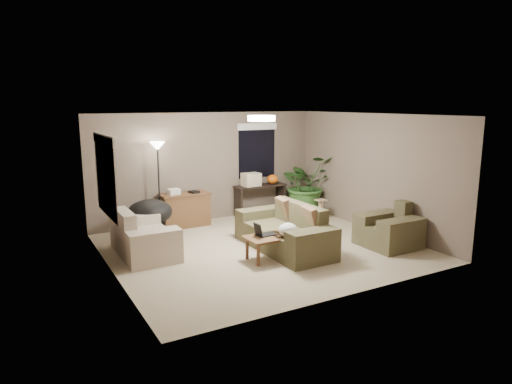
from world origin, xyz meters
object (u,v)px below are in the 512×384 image
desk (185,210)px  armchair (389,231)px  loveseat (143,239)px  houseplant (306,191)px  papasan_chair (150,216)px  floor_lamp (158,157)px  console_table (260,198)px  main_sofa (286,234)px  cat_scratching_post (321,211)px  coffee_table (273,239)px

desk → armchair: bearing=-48.4°
loveseat → houseplant: 4.59m
papasan_chair → desk: bearing=29.4°
armchair → floor_lamp: floor_lamp is taller
papasan_chair → houseplant: bearing=3.4°
console_table → main_sofa: bearing=-109.4°
papasan_chair → floor_lamp: bearing=54.7°
loveseat → desk: size_ratio=1.45×
main_sofa → desk: size_ratio=2.00×
loveseat → console_table: bearing=24.9°
houseplant → cat_scratching_post: bearing=-99.0°
main_sofa → houseplant: houseplant is taller
main_sofa → armchair: size_ratio=2.20×
console_table → cat_scratching_post: console_table is taller
armchair → floor_lamp: 4.95m
desk → coffee_table: bearing=-78.0°
floor_lamp → cat_scratching_post: bearing=-16.7°
main_sofa → armchair: same height
desk → cat_scratching_post: size_ratio=2.20×
papasan_chair → cat_scratching_post: papasan_chair is taller
desk → console_table: (1.97, 0.08, 0.06)m
cat_scratching_post → armchair: bearing=-91.0°
cat_scratching_post → floor_lamp: bearing=163.3°
main_sofa → houseplant: size_ratio=1.51×
floor_lamp → main_sofa: bearing=-55.9°
armchair → coffee_table: size_ratio=1.00×
coffee_table → console_table: console_table is taller
floor_lamp → coffee_table: bearing=-67.3°
papasan_chair → main_sofa: bearing=-43.4°
coffee_table → papasan_chair: papasan_chair is taller
desk → console_table: 1.97m
floor_lamp → loveseat: bearing=-118.3°
console_table → houseplant: 1.17m
loveseat → console_table: loveseat is taller
armchair → desk: (-2.91, 3.27, 0.08)m
armchair → desk: 4.38m
loveseat → console_table: 3.67m
console_table → papasan_chair: papasan_chair is taller
main_sofa → houseplant: (1.99, 2.15, 0.28)m
main_sofa → coffee_table: 0.60m
desk → houseplant: houseplant is taller
coffee_table → main_sofa: bearing=36.2°
desk → cat_scratching_post: bearing=-19.9°
armchair → floor_lamp: size_ratio=0.52×
houseplant → loveseat: bearing=-165.2°
papasan_chair → floor_lamp: 1.30m
loveseat → console_table: size_ratio=1.23×
main_sofa → floor_lamp: floor_lamp is taller
loveseat → cat_scratching_post: 4.33m
main_sofa → console_table: (0.89, 2.53, 0.14)m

